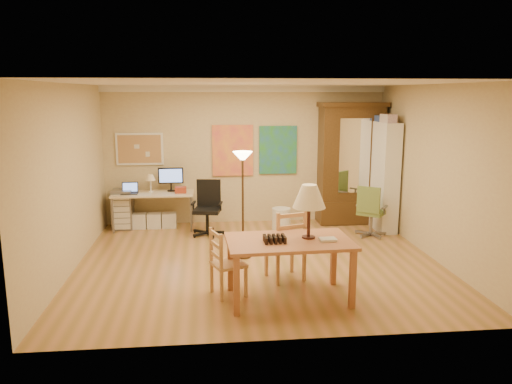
{
  "coord_description": "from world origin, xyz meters",
  "views": [
    {
      "loc": [
        -0.78,
        -7.31,
        2.56
      ],
      "look_at": [
        -0.01,
        0.3,
        1.04
      ],
      "focal_mm": 35.0,
      "sensor_mm": 36.0,
      "label": 1
    }
  ],
  "objects": [
    {
      "name": "corkboard",
      "position": [
        -2.05,
        2.47,
        1.5
      ],
      "size": [
        0.9,
        0.04,
        0.62
      ],
      "primitive_type": "cube",
      "color": "tan",
      "rests_on": "floor"
    },
    {
      "name": "ladder_chair_left",
      "position": [
        -0.55,
        -1.24,
        0.41
      ],
      "size": [
        0.5,
        0.51,
        0.87
      ],
      "color": "#B47F52",
      "rests_on": "floor"
    },
    {
      "name": "computer_desk",
      "position": [
        -1.77,
        2.15,
        0.42
      ],
      "size": [
        1.53,
        0.67,
        1.16
      ],
      "color": "#C8B392",
      "rests_on": "floor"
    },
    {
      "name": "art_panel_right",
      "position": [
        0.65,
        2.47,
        1.45
      ],
      "size": [
        0.75,
        0.04,
        0.95
      ],
      "primitive_type": "cube",
      "color": "#266898",
      "rests_on": "floor"
    },
    {
      "name": "bookshelf",
      "position": [
        2.55,
        1.62,
        1.01
      ],
      "size": [
        0.31,
        0.81,
        2.03
      ],
      "color": "white",
      "rests_on": "floor"
    },
    {
      "name": "office_chair_black",
      "position": [
        -0.77,
        1.6,
        0.27
      ],
      "size": [
        0.62,
        0.62,
        1.0
      ],
      "color": "black",
      "rests_on": "floor"
    },
    {
      "name": "floor",
      "position": [
        0.0,
        0.0,
        0.0
      ],
      "size": [
        5.5,
        5.5,
        0.0
      ],
      "primitive_type": "plane",
      "color": "olive",
      "rests_on": "ground"
    },
    {
      "name": "torchiere_lamp",
      "position": [
        -0.22,
        0.25,
        1.35
      ],
      "size": [
        0.31,
        0.31,
        1.68
      ],
      "color": "#3D2B18",
      "rests_on": "floor"
    },
    {
      "name": "dining_table",
      "position": [
        0.32,
        -1.41,
        0.92
      ],
      "size": [
        1.58,
        0.99,
        1.45
      ],
      "color": "#945430",
      "rests_on": "floor"
    },
    {
      "name": "armoire",
      "position": [
        2.06,
        2.24,
        1.04
      ],
      "size": [
        1.3,
        0.62,
        2.39
      ],
      "color": "#33220E",
      "rests_on": "floor"
    },
    {
      "name": "drawer_cart",
      "position": [
        -2.38,
        2.2,
        0.38
      ],
      "size": [
        0.38,
        0.45,
        0.76
      ],
      "color": "slate",
      "rests_on": "floor"
    },
    {
      "name": "crown_molding",
      "position": [
        0.0,
        2.46,
        2.64
      ],
      "size": [
        5.5,
        0.08,
        0.12
      ],
      "primitive_type": "cube",
      "color": "white",
      "rests_on": "floor"
    },
    {
      "name": "art_panel_left",
      "position": [
        -0.25,
        2.47,
        1.45
      ],
      "size": [
        0.8,
        0.04,
        1.0
      ],
      "primitive_type": "cube",
      "color": "yellow",
      "rests_on": "floor"
    },
    {
      "name": "wastebin",
      "position": [
        0.61,
        1.71,
        0.22
      ],
      "size": [
        0.35,
        0.35,
        0.44
      ],
      "primitive_type": "cylinder",
      "color": "silver",
      "rests_on": "floor"
    },
    {
      "name": "office_chair_green",
      "position": [
        2.17,
        1.19,
        0.25
      ],
      "size": [
        0.6,
        0.6,
        0.94
      ],
      "color": "slate",
      "rests_on": "floor"
    },
    {
      "name": "ladder_chair_back",
      "position": [
        0.3,
        -0.77,
        0.47
      ],
      "size": [
        0.58,
        0.56,
        1.01
      ],
      "color": "#B47F52",
      "rests_on": "floor"
    }
  ]
}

